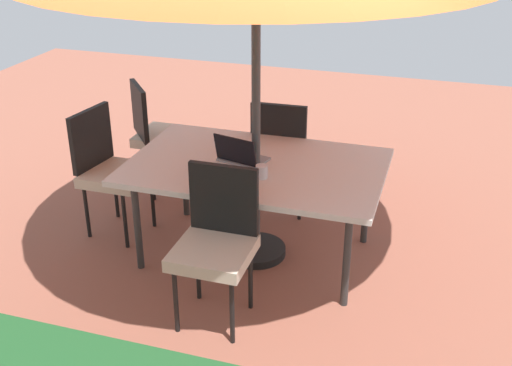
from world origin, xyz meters
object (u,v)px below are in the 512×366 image
laptop (241,156)px  chair_southeast (158,131)px  dining_table (256,170)px  chair_north (216,239)px  chair_south (282,149)px  cup (262,171)px  chair_east (109,166)px

laptop → chair_southeast: bearing=-24.2°
dining_table → chair_north: bearing=88.7°
chair_north → chair_south: size_ratio=1.00×
chair_southeast → dining_table: bearing=-164.4°
laptop → chair_south: bearing=-84.7°
chair_north → cup: size_ratio=11.09×
chair_north → laptop: (0.10, -0.75, 0.23)m
chair_southeast → laptop: chair_southeast is taller
dining_table → chair_southeast: bearing=-34.9°
chair_north → laptop: chair_north is taller
dining_table → chair_south: 0.74m
chair_east → chair_north: (-1.15, 0.77, 0.00)m
dining_table → chair_east: bearing=-0.7°
chair_north → chair_south: (-0.01, -1.48, 0.00)m
chair_east → chair_north: size_ratio=1.00×
chair_southeast → chair_north: bearing=176.4°
chair_east → laptop: chair_east is taller
dining_table → chair_east: size_ratio=1.81×
chair_north → dining_table: bearing=88.5°
chair_south → laptop: bearing=79.4°
laptop → chair_north: bearing=110.9°
dining_table → laptop: size_ratio=4.80×
chair_southeast → chair_south: same height
chair_east → cup: chair_east is taller
dining_table → cup: size_ratio=20.03×
dining_table → chair_east: chair_east is taller
dining_table → laptop: (0.11, 0.00, 0.10)m
dining_table → chair_south: bearing=-89.4°
chair_east → laptop: (-1.06, 0.02, 0.23)m
chair_east → laptop: bearing=-82.2°
dining_table → chair_east: 1.18m
laptop → cup: bearing=151.1°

